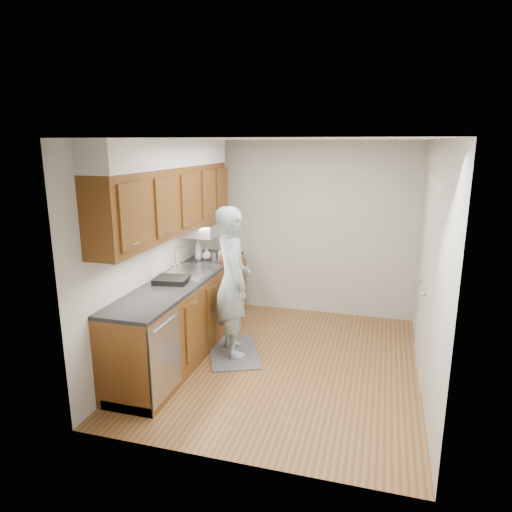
{
  "coord_description": "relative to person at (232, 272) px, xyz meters",
  "views": [
    {
      "loc": [
        1.02,
        -4.7,
        2.47
      ],
      "look_at": [
        -0.39,
        0.25,
        1.18
      ],
      "focal_mm": 32.0,
      "sensor_mm": 36.0,
      "label": 1
    }
  ],
  "objects": [
    {
      "name": "wall_right",
      "position": [
        2.12,
        -0.09,
        0.23
      ],
      "size": [
        0.02,
        3.5,
        2.5
      ],
      "primitive_type": "cube",
      "color": "#B4B2A9",
      "rests_on": "floor"
    },
    {
      "name": "soap_bottle_b",
      "position": [
        -0.42,
        0.81,
        0.01
      ],
      "size": [
        0.08,
        0.08,
        0.17
      ],
      "primitive_type": "imported",
      "rotation": [
        0.0,
        0.0,
        -0.06
      ],
      "color": "silver",
      "rests_on": "counter"
    },
    {
      "name": "closet_door",
      "position": [
        2.11,
        0.21,
        0.01
      ],
      "size": [
        0.02,
        1.22,
        2.05
      ],
      "primitive_type": "cube",
      "color": "silver",
      "rests_on": "wall_right"
    },
    {
      "name": "steel_can",
      "position": [
        -0.49,
        0.69,
        -0.02
      ],
      "size": [
        0.07,
        0.07,
        0.1
      ],
      "primitive_type": "cylinder",
      "rotation": [
        0.0,
        0.0,
        0.31
      ],
      "color": "#A5A5AA",
      "rests_on": "counter"
    },
    {
      "name": "floor",
      "position": [
        0.62,
        -0.09,
        -1.02
      ],
      "size": [
        3.5,
        3.5,
        0.0
      ],
      "primitive_type": "plane",
      "color": "brown",
      "rests_on": "ground"
    },
    {
      "name": "ceiling",
      "position": [
        0.62,
        -0.09,
        1.48
      ],
      "size": [
        3.5,
        3.5,
        0.0
      ],
      "primitive_type": "plane",
      "rotation": [
        3.14,
        0.0,
        0.0
      ],
      "color": "white",
      "rests_on": "wall_left"
    },
    {
      "name": "wall_left",
      "position": [
        -0.88,
        -0.09,
        0.23
      ],
      "size": [
        0.02,
        3.5,
        2.5
      ],
      "primitive_type": "cube",
      "color": "#B4B2A9",
      "rests_on": "floor"
    },
    {
      "name": "person",
      "position": [
        0.0,
        0.0,
        0.0
      ],
      "size": [
        0.78,
        0.85,
        2.0
      ],
      "primitive_type": "imported",
      "rotation": [
        0.0,
        0.0,
        2.14
      ],
      "color": "#90A7AF",
      "rests_on": "floor_mat"
    },
    {
      "name": "counter",
      "position": [
        -0.57,
        -0.09,
        -0.53
      ],
      "size": [
        0.64,
        2.8,
        1.3
      ],
      "color": "brown",
      "rests_on": "floor"
    },
    {
      "name": "upper_cabinets",
      "position": [
        -0.71,
        -0.05,
        0.93
      ],
      "size": [
        0.47,
        2.8,
        1.21
      ],
      "color": "brown",
      "rests_on": "wall_left"
    },
    {
      "name": "floor_mat",
      "position": [
        -0.0,
        0.0,
        -1.01
      ],
      "size": [
        0.89,
        1.09,
        0.02
      ],
      "primitive_type": "cube",
      "rotation": [
        0.0,
        0.0,
        0.41
      ],
      "color": "#5E5E61",
      "rests_on": "floor"
    },
    {
      "name": "dish_rack",
      "position": [
        -0.61,
        -0.34,
        -0.05
      ],
      "size": [
        0.4,
        0.35,
        0.06
      ],
      "primitive_type": "cube",
      "rotation": [
        0.0,
        0.0,
        0.14
      ],
      "color": "black",
      "rests_on": "counter"
    },
    {
      "name": "wall_back",
      "position": [
        0.62,
        1.66,
        0.23
      ],
      "size": [
        3.0,
        0.02,
        2.5
      ],
      "primitive_type": "cube",
      "color": "#B4B2A9",
      "rests_on": "floor"
    },
    {
      "name": "soap_bottle_c",
      "position": [
        -0.61,
        0.74,
        0.0
      ],
      "size": [
        0.16,
        0.16,
        0.16
      ],
      "primitive_type": "imported",
      "rotation": [
        0.0,
        0.0,
        0.35
      ],
      "color": "silver",
      "rests_on": "counter"
    },
    {
      "name": "soda_can",
      "position": [
        -0.33,
        0.57,
        -0.02
      ],
      "size": [
        0.08,
        0.08,
        0.12
      ],
      "primitive_type": "cylinder",
      "rotation": [
        0.0,
        0.0,
        0.33
      ],
      "color": "#A7331C",
      "rests_on": "counter"
    },
    {
      "name": "soap_bottle_a",
      "position": [
        -0.73,
        0.73,
        0.06
      ],
      "size": [
        0.12,
        0.12,
        0.27
      ],
      "primitive_type": "imported",
      "rotation": [
        0.0,
        0.0,
        -0.24
      ],
      "color": "silver",
      "rests_on": "counter"
    }
  ]
}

